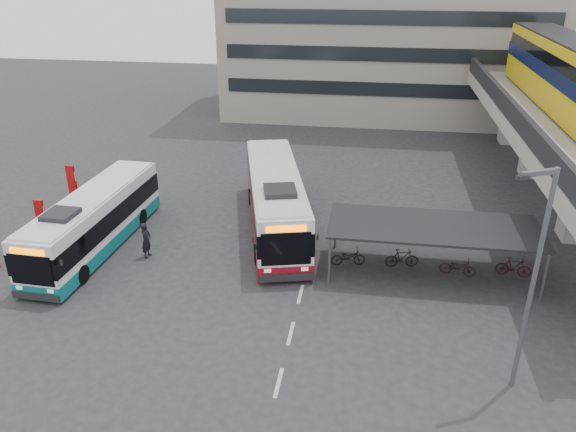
# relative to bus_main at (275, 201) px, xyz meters

# --- Properties ---
(ground) EXTENTS (120.00, 120.00, 0.00)m
(ground) POSITION_rel_bus_main_xyz_m (-0.16, -6.75, -1.72)
(ground) COLOR #28282B
(ground) RESTS_ON ground
(viaduct) EXTENTS (8.00, 32.00, 9.68)m
(viaduct) POSITION_rel_bus_main_xyz_m (16.84, 7.33, 4.52)
(viaduct) COLOR gray
(viaduct) RESTS_ON ground
(bike_shelter) EXTENTS (10.00, 4.00, 2.54)m
(bike_shelter) POSITION_rel_bus_main_xyz_m (8.30, -3.75, -0.08)
(bike_shelter) COLOR #595B60
(bike_shelter) RESTS_ON ground
(road_markings) EXTENTS (0.15, 7.60, 0.01)m
(road_markings) POSITION_rel_bus_main_xyz_m (2.34, -9.75, -1.71)
(road_markings) COLOR beige
(road_markings) RESTS_ON ground
(bus_main) EXTENTS (5.75, 12.77, 3.70)m
(bus_main) POSITION_rel_bus_main_xyz_m (0.00, 0.00, 0.00)
(bus_main) COLOR white
(bus_main) RESTS_ON ground
(bus_teal) EXTENTS (2.85, 11.17, 3.27)m
(bus_teal) POSITION_rel_bus_main_xyz_m (-9.01, -3.76, -0.20)
(bus_teal) COLOR white
(bus_teal) RESTS_ON ground
(pedestrian) EXTENTS (0.49, 0.72, 1.92)m
(pedestrian) POSITION_rel_bus_main_xyz_m (-5.97, -4.38, -0.76)
(pedestrian) COLOR black
(pedestrian) RESTS_ON ground
(lamp_post) EXTENTS (1.38, 0.75, 8.36)m
(lamp_post) POSITION_rel_bus_main_xyz_m (10.64, -11.59, 3.05)
(lamp_post) COLOR #595B60
(lamp_post) RESTS_ON ground
(sign_totem_mid) EXTENTS (0.54, 0.18, 2.48)m
(sign_totem_mid) POSITION_rel_bus_main_xyz_m (-12.15, -3.63, -0.43)
(sign_totem_mid) COLOR #A30C0A
(sign_totem_mid) RESTS_ON ground
(sign_totem_north) EXTENTS (0.60, 0.27, 2.77)m
(sign_totem_north) POSITION_rel_bus_main_xyz_m (-12.76, 0.93, -0.29)
(sign_totem_north) COLOR #A30C0A
(sign_totem_north) RESTS_ON ground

